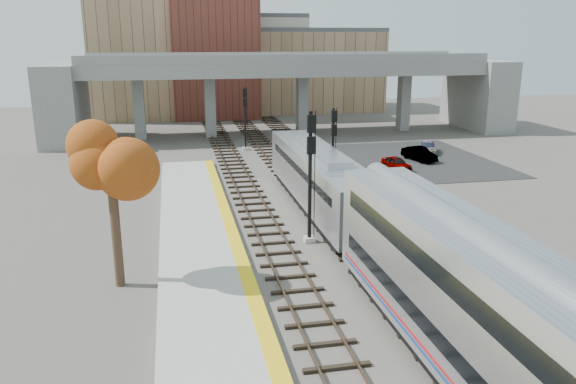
{
  "coord_description": "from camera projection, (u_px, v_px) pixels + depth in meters",
  "views": [
    {
      "loc": [
        -8.47,
        -20.89,
        11.41
      ],
      "look_at": [
        -1.94,
        10.43,
        2.5
      ],
      "focal_mm": 35.0,
      "sensor_mm": 36.0,
      "label": 1
    }
  ],
  "objects": [
    {
      "name": "signal_mast_mid",
      "position": [
        333.0,
        154.0,
        41.18
      ],
      "size": [
        0.6,
        0.64,
        6.4
      ],
      "color": "#9E9E99",
      "rests_on": "ground"
    },
    {
      "name": "signal_mast_far",
      "position": [
        245.0,
        121.0,
        57.29
      ],
      "size": [
        0.6,
        0.64,
        6.44
      ],
      "color": "#9E9E99",
      "rests_on": "ground"
    },
    {
      "name": "coach",
      "position": [
        524.0,
        350.0,
        15.94
      ],
      "size": [
        3.03,
        25.0,
        5.0
      ],
      "color": "#A8AAB2",
      "rests_on": "ground"
    },
    {
      "name": "signal_mast_near",
      "position": [
        310.0,
        178.0,
        31.14
      ],
      "size": [
        0.6,
        0.64,
        7.5
      ],
      "color": "#9E9E99",
      "rests_on": "ground"
    },
    {
      "name": "platform",
      "position": [
        213.0,
        321.0,
        22.95
      ],
      "size": [
        4.5,
        60.0,
        0.35
      ],
      "primitive_type": "cube",
      "color": "#9E9E99",
      "rests_on": "ground"
    },
    {
      "name": "tree",
      "position": [
        110.0,
        164.0,
        25.04
      ],
      "size": [
        3.6,
        3.6,
        7.96
      ],
      "color": "#382619",
      "rests_on": "ground"
    },
    {
      "name": "overpass",
      "position": [
        285.0,
        85.0,
        66.27
      ],
      "size": [
        54.0,
        12.0,
        9.5
      ],
      "color": "slate",
      "rests_on": "ground"
    },
    {
      "name": "locomotive",
      "position": [
        320.0,
        178.0,
        37.4
      ],
      "size": [
        3.02,
        19.05,
        4.1
      ],
      "color": "#A8AAB2",
      "rests_on": "ground"
    },
    {
      "name": "car_b",
      "position": [
        419.0,
        154.0,
        52.9
      ],
      "size": [
        2.29,
        4.15,
        1.3
      ],
      "primitive_type": "imported",
      "rotation": [
        0.0,
        0.0,
        0.25
      ],
      "color": "#99999E",
      "rests_on": "parking_lot"
    },
    {
      "name": "yellow_strip",
      "position": [
        259.0,
        312.0,
        23.28
      ],
      "size": [
        0.7,
        60.0,
        0.01
      ],
      "primitive_type": "cube",
      "color": "yellow",
      "rests_on": "platform"
    },
    {
      "name": "parking_lot",
      "position": [
        414.0,
        160.0,
        53.58
      ],
      "size": [
        14.0,
        18.0,
        0.04
      ],
      "primitive_type": "cube",
      "color": "black",
      "rests_on": "ground"
    },
    {
      "name": "car_c",
      "position": [
        427.0,
        147.0,
        56.31
      ],
      "size": [
        3.12,
        4.33,
        1.17
      ],
      "primitive_type": "imported",
      "rotation": [
        0.0,
        0.0,
        -0.42
      ],
      "color": "#99999E",
      "rests_on": "parking_lot"
    },
    {
      "name": "buildings_far",
      "position": [
        233.0,
        60.0,
        85.34
      ],
      "size": [
        43.0,
        21.0,
        20.6
      ],
      "color": "tan",
      "rests_on": "ground"
    },
    {
      "name": "car_a",
      "position": [
        397.0,
        163.0,
        49.32
      ],
      "size": [
        2.04,
        3.57,
        1.14
      ],
      "primitive_type": "imported",
      "rotation": [
        0.0,
        0.0,
        0.22
      ],
      "color": "#99999E",
      "rests_on": "parking_lot"
    },
    {
      "name": "tracks",
      "position": [
        325.0,
        217.0,
        36.38
      ],
      "size": [
        10.7,
        95.0,
        0.25
      ],
      "color": "black",
      "rests_on": "ground"
    },
    {
      "name": "ground",
      "position": [
        380.0,
        308.0,
        24.43
      ],
      "size": [
        160.0,
        160.0,
        0.0
      ],
      "primitive_type": "plane",
      "color": "#47423D",
      "rests_on": "ground"
    }
  ]
}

